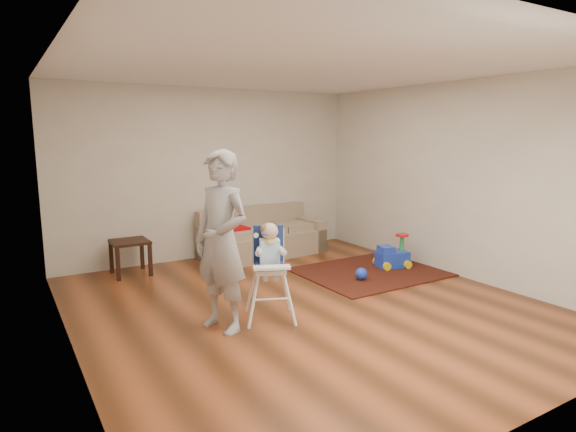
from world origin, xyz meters
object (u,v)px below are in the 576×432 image
sofa (263,232)px  high_chair (270,273)px  side_table (130,258)px  ride_on_toy (393,251)px  toy_ball (361,274)px  adult (222,242)px

sofa → high_chair: bearing=-121.7°
side_table → ride_on_toy: size_ratio=1.00×
side_table → toy_ball: 3.26m
side_table → toy_ball: size_ratio=2.97×
adult → high_chair: bearing=67.2°
side_table → toy_ball: (2.60, -1.95, -0.15)m
toy_ball → high_chair: 1.85m
adult → toy_ball: bearing=81.5°
side_table → adult: size_ratio=0.27×
sofa → ride_on_toy: size_ratio=4.21×
toy_ball → side_table: bearing=143.2°
toy_ball → adult: bearing=-167.0°
adult → sofa: bearing=122.2°
high_chair → side_table: bearing=133.1°
sofa → side_table: sofa is taller
toy_ball → adult: 2.47m
toy_ball → adult: adult is taller
sofa → side_table: 2.13m
side_table → high_chair: (0.88, -2.49, 0.26)m
ride_on_toy → high_chair: high_chair is taller
high_chair → adult: adult is taller
sofa → side_table: size_ratio=4.20×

